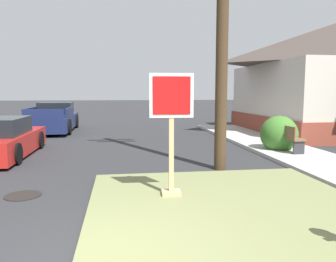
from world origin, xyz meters
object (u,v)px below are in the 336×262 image
object	(u,v)px
manhole_cover	(23,196)
stop_sign	(171,134)
street_bench	(285,136)
parked_sedan_red	(0,140)
pickup_truck_navy	(54,119)

from	to	relation	value
manhole_cover	stop_sign	bearing A→B (deg)	-11.97
stop_sign	street_bench	bearing A→B (deg)	42.89
manhole_cover	street_bench	size ratio (longest dim) A/B	0.43
parked_sedan_red	stop_sign	bearing A→B (deg)	-46.40
stop_sign	manhole_cover	world-z (taller)	stop_sign
manhole_cover	pickup_truck_navy	distance (m)	11.38
manhole_cover	parked_sedan_red	xyz separation A→B (m)	(-1.83, 4.33, 0.53)
stop_sign	manhole_cover	distance (m)	3.19
manhole_cover	parked_sedan_red	bearing A→B (deg)	112.89
pickup_truck_navy	manhole_cover	bearing A→B (deg)	-82.51
parked_sedan_red	pickup_truck_navy	distance (m)	6.95
street_bench	pickup_truck_navy	bearing A→B (deg)	138.55
street_bench	parked_sedan_red	bearing A→B (deg)	174.87
manhole_cover	parked_sedan_red	size ratio (longest dim) A/B	0.15
parked_sedan_red	street_bench	bearing A→B (deg)	-5.13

